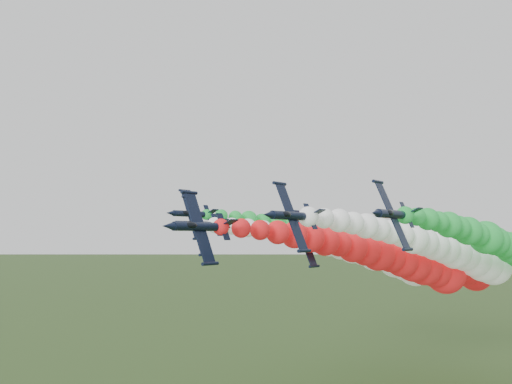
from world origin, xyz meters
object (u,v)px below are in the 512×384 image
jet_inner_left (377,256)px  jet_trail (442,264)px  jet_inner_right (456,254)px  jet_outer_left (349,244)px  jet_lead (401,261)px

jet_inner_left → jet_trail: size_ratio=1.00×
jet_inner_right → jet_outer_left: size_ratio=1.00×
jet_outer_left → jet_trail: size_ratio=1.00×
jet_lead → jet_trail: bearing=91.5°
jet_lead → jet_inner_right: 14.39m
jet_trail → jet_inner_left: bearing=-125.6°
jet_trail → jet_outer_left: bearing=-165.2°
jet_trail → jet_inner_right: bearing=-61.0°
jet_outer_left → jet_inner_left: bearing=-34.9°
jet_outer_left → jet_trail: jet_outer_left is taller
jet_inner_left → jet_inner_right: jet_inner_right is taller
jet_inner_left → jet_outer_left: (-13.07, 9.13, 2.86)m
jet_lead → jet_trail: size_ratio=1.00×
jet_lead → jet_trail: 28.09m
jet_lead → jet_inner_left: bearing=133.6°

